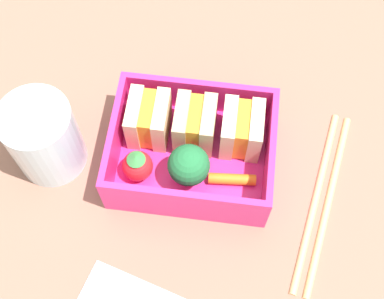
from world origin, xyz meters
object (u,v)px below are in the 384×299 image
object	(u,v)px
strawberry_far_left	(137,165)
carrot_stick_far_left	(232,179)
sandwich_center	(242,129)
broccoli_floret	(189,166)
chopstick_pair	(322,199)
sandwich_center_left	(195,124)
sandwich_left	(149,119)
drinking_glass	(44,138)

from	to	relation	value
strawberry_far_left	carrot_stick_far_left	xyz separation A→B (cm)	(9.01, 0.18, -1.06)
sandwich_center	strawberry_far_left	distance (cm)	10.52
broccoli_floret	chopstick_pair	bearing A→B (deg)	-0.98
carrot_stick_far_left	sandwich_center_left	bearing A→B (deg)	132.67
strawberry_far_left	carrot_stick_far_left	size ratio (longest dim) A/B	0.78
broccoli_floret	carrot_stick_far_left	xyz separation A→B (cm)	(4.10, 0.21, -2.45)
sandwich_left	strawberry_far_left	xyz separation A→B (cm)	(-0.38, -4.65, -0.77)
sandwich_left	strawberry_far_left	size ratio (longest dim) A/B	1.33
carrot_stick_far_left	chopstick_pair	size ratio (longest dim) A/B	0.23
sandwich_center_left	strawberry_far_left	size ratio (longest dim) A/B	1.33
sandwich_left	carrot_stick_far_left	size ratio (longest dim) A/B	1.05
sandwich_left	sandwich_center_left	size ratio (longest dim) A/B	1.00
strawberry_far_left	drinking_glass	xyz separation A→B (cm)	(-8.95, 1.10, 1.38)
sandwich_left	carrot_stick_far_left	distance (cm)	9.90
drinking_glass	carrot_stick_far_left	bearing A→B (deg)	-2.93
sandwich_center	sandwich_left	bearing A→B (deg)	180.00
broccoli_floret	carrot_stick_far_left	world-z (taller)	broccoli_floret
sandwich_center_left	strawberry_far_left	distance (cm)	6.80
chopstick_pair	sandwich_center_left	bearing A→B (deg)	159.34
sandwich_center	carrot_stick_far_left	size ratio (longest dim) A/B	1.05
broccoli_floret	sandwich_left	bearing A→B (deg)	134.09
chopstick_pair	drinking_glass	bearing A→B (deg)	177.12
sandwich_center	strawberry_far_left	world-z (taller)	sandwich_center
sandwich_center	carrot_stick_far_left	world-z (taller)	sandwich_center
sandwich_center_left	sandwich_center	distance (cm)	4.51
sandwich_center_left	drinking_glass	size ratio (longest dim) A/B	0.57
sandwich_center	strawberry_far_left	xyz separation A→B (cm)	(-9.41, -4.65, -0.77)
strawberry_far_left	chopstick_pair	xyz separation A→B (cm)	(17.90, -0.25, -2.44)
strawberry_far_left	chopstick_pair	distance (cm)	18.07
carrot_stick_far_left	chopstick_pair	distance (cm)	9.00
carrot_stick_far_left	drinking_glass	bearing A→B (deg)	177.07
sandwich_left	chopstick_pair	bearing A→B (deg)	-15.64
sandwich_center	drinking_glass	distance (cm)	18.71
strawberry_far_left	chopstick_pair	bearing A→B (deg)	-0.80
strawberry_far_left	sandwich_center	bearing A→B (deg)	26.33
sandwich_center_left	strawberry_far_left	world-z (taller)	sandwich_center_left
sandwich_center	chopstick_pair	size ratio (longest dim) A/B	0.24
sandwich_center_left	carrot_stick_far_left	xyz separation A→B (cm)	(4.12, -4.47, -1.83)
sandwich_center_left	sandwich_center	size ratio (longest dim) A/B	1.00
strawberry_far_left	broccoli_floret	world-z (taller)	broccoli_floret
sandwich_center_left	broccoli_floret	distance (cm)	4.72
chopstick_pair	broccoli_floret	bearing A→B (deg)	179.02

